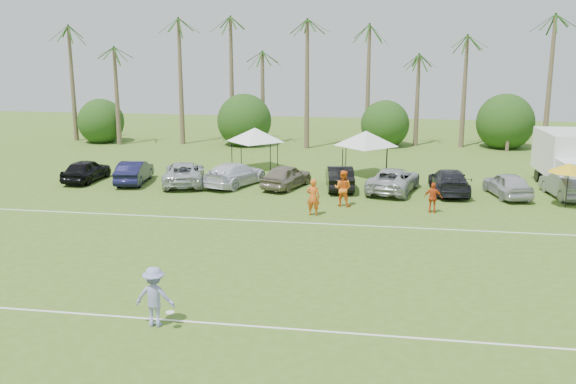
# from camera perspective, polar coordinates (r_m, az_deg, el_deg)

# --- Properties ---
(ground) EXTENTS (120.00, 120.00, 0.00)m
(ground) POSITION_cam_1_polar(r_m,az_deg,el_deg) (19.67, -12.23, -13.49)
(ground) COLOR #43641E
(ground) RESTS_ON ground
(field_lines) EXTENTS (80.00, 12.10, 0.01)m
(field_lines) POSITION_cam_1_polar(r_m,az_deg,el_deg) (26.66, -5.92, -5.99)
(field_lines) COLOR white
(field_lines) RESTS_ON ground
(palm_tree_0) EXTENTS (2.40, 2.40, 8.90)m
(palm_tree_0) POSITION_cam_1_polar(r_m,az_deg,el_deg) (61.45, -18.87, 11.32)
(palm_tree_0) COLOR brown
(palm_tree_0) RESTS_ON ground
(palm_tree_1) EXTENTS (2.40, 2.40, 9.90)m
(palm_tree_1) POSITION_cam_1_polar(r_m,az_deg,el_deg) (59.25, -14.57, 12.40)
(palm_tree_1) COLOR brown
(palm_tree_1) RESTS_ON ground
(palm_tree_2) EXTENTS (2.40, 2.40, 10.90)m
(palm_tree_2) POSITION_cam_1_polar(r_m,az_deg,el_deg) (57.43, -9.93, 13.47)
(palm_tree_2) COLOR brown
(palm_tree_2) RESTS_ON ground
(palm_tree_3) EXTENTS (2.40, 2.40, 11.90)m
(palm_tree_3) POSITION_cam_1_polar(r_m,az_deg,el_deg) (56.26, -5.99, 14.46)
(palm_tree_3) COLOR brown
(palm_tree_3) RESTS_ON ground
(palm_tree_4) EXTENTS (2.40, 2.40, 8.90)m
(palm_tree_4) POSITION_cam_1_polar(r_m,az_deg,el_deg) (55.34, -1.84, 11.88)
(palm_tree_4) COLOR brown
(palm_tree_4) RESTS_ON ground
(palm_tree_5) EXTENTS (2.40, 2.40, 9.90)m
(palm_tree_5) POSITION_cam_1_polar(r_m,az_deg,el_deg) (54.68, 2.37, 12.77)
(palm_tree_5) COLOR brown
(palm_tree_5) RESTS_ON ground
(palm_tree_6) EXTENTS (2.40, 2.40, 10.90)m
(palm_tree_6) POSITION_cam_1_polar(r_m,az_deg,el_deg) (54.33, 6.69, 13.60)
(palm_tree_6) COLOR brown
(palm_tree_6) RESTS_ON ground
(palm_tree_7) EXTENTS (2.40, 2.40, 11.90)m
(palm_tree_7) POSITION_cam_1_polar(r_m,az_deg,el_deg) (54.28, 11.07, 14.35)
(palm_tree_7) COLOR brown
(palm_tree_7) RESTS_ON ground
(palm_tree_8) EXTENTS (2.40, 2.40, 8.90)m
(palm_tree_8) POSITION_cam_1_polar(r_m,az_deg,el_deg) (54.62, 16.30, 11.35)
(palm_tree_8) COLOR brown
(palm_tree_8) RESTS_ON ground
(palm_tree_9) EXTENTS (2.40, 2.40, 9.90)m
(palm_tree_9) POSITION_cam_1_polar(r_m,az_deg,el_deg) (55.39, 21.61, 11.89)
(palm_tree_9) COLOR brown
(palm_tree_9) RESTS_ON ground
(bush_tree_0) EXTENTS (4.00, 4.00, 4.00)m
(bush_tree_0) POSITION_cam_1_polar(r_m,az_deg,el_deg) (61.38, -15.56, 6.21)
(bush_tree_0) COLOR brown
(bush_tree_0) RESTS_ON ground
(bush_tree_1) EXTENTS (4.00, 4.00, 4.00)m
(bush_tree_1) POSITION_cam_1_polar(r_m,az_deg,el_deg) (57.14, -3.58, 6.18)
(bush_tree_1) COLOR brown
(bush_tree_1) RESTS_ON ground
(bush_tree_2) EXTENTS (4.00, 4.00, 4.00)m
(bush_tree_2) POSITION_cam_1_polar(r_m,az_deg,el_deg) (55.69, 8.61, 5.88)
(bush_tree_2) COLOR brown
(bush_tree_2) RESTS_ON ground
(bush_tree_3) EXTENTS (4.00, 4.00, 4.00)m
(bush_tree_3) POSITION_cam_1_polar(r_m,az_deg,el_deg) (56.44, 18.85, 5.42)
(bush_tree_3) COLOR brown
(bush_tree_3) RESTS_ON ground
(sideline_player_a) EXTENTS (0.73, 0.51, 1.91)m
(sideline_player_a) POSITION_cam_1_polar(r_m,az_deg,el_deg) (32.98, 2.25, -0.47)
(sideline_player_a) COLOR orange
(sideline_player_a) RESTS_ON ground
(sideline_player_b) EXTENTS (1.10, 0.94, 1.98)m
(sideline_player_b) POSITION_cam_1_polar(r_m,az_deg,el_deg) (34.95, 4.90, 0.33)
(sideline_player_b) COLOR orange
(sideline_player_b) RESTS_ON ground
(sideline_player_c) EXTENTS (0.99, 0.49, 1.62)m
(sideline_player_c) POSITION_cam_1_polar(r_m,az_deg,el_deg) (34.31, 12.77, -0.50)
(sideline_player_c) COLOR #D14817
(sideline_player_c) RESTS_ON ground
(box_truck) EXTENTS (2.88, 6.76, 3.42)m
(box_truck) POSITION_cam_1_polar(r_m,az_deg,el_deg) (42.20, 23.60, 2.65)
(box_truck) COLOR white
(box_truck) RESTS_ON ground
(canopy_tent_left) EXTENTS (4.18, 4.18, 3.39)m
(canopy_tent_left) POSITION_cam_1_polar(r_m,az_deg,el_deg) (45.02, -2.96, 5.72)
(canopy_tent_left) COLOR black
(canopy_tent_left) RESTS_ON ground
(canopy_tent_right) EXTENTS (4.35, 4.35, 3.53)m
(canopy_tent_right) POSITION_cam_1_polar(r_m,az_deg,el_deg) (42.82, 6.96, 5.41)
(canopy_tent_right) COLOR black
(canopy_tent_right) RESTS_ON ground
(market_umbrella) EXTENTS (2.18, 2.18, 2.43)m
(market_umbrella) POSITION_cam_1_polar(r_m,az_deg,el_deg) (37.42, 23.71, 1.98)
(market_umbrella) COLOR black
(market_umbrella) RESTS_ON ground
(frisbee_player) EXTENTS (1.32, 0.74, 1.94)m
(frisbee_player) POSITION_cam_1_polar(r_m,az_deg,el_deg) (20.73, -11.78, -9.10)
(frisbee_player) COLOR #8D8EC8
(frisbee_player) RESTS_ON ground
(parked_car_0) EXTENTS (1.84, 4.28, 1.44)m
(parked_car_0) POSITION_cam_1_polar(r_m,az_deg,el_deg) (43.12, -17.50, 1.86)
(parked_car_0) COLOR black
(parked_car_0) RESTS_ON ground
(parked_car_1) EXTENTS (2.12, 4.55, 1.44)m
(parked_car_1) POSITION_cam_1_polar(r_m,az_deg,el_deg) (41.76, -13.51, 1.75)
(parked_car_1) COLOR black
(parked_car_1) RESTS_ON ground
(parked_car_2) EXTENTS (3.68, 5.64, 1.44)m
(parked_car_2) POSITION_cam_1_polar(r_m,az_deg,el_deg) (40.72, -9.23, 1.66)
(parked_car_2) COLOR #AEB0B5
(parked_car_2) RESTS_ON ground
(parked_car_3) EXTENTS (3.66, 5.36, 1.44)m
(parked_car_3) POSITION_cam_1_polar(r_m,az_deg,el_deg) (40.04, -4.71, 1.59)
(parked_car_3) COLOR silver
(parked_car_3) RESTS_ON ground
(parked_car_4) EXTENTS (2.97, 4.55, 1.44)m
(parked_car_4) POSITION_cam_1_polar(r_m,az_deg,el_deg) (39.29, -0.15, 1.41)
(parked_car_4) COLOR gray
(parked_car_4) RESTS_ON ground
(parked_car_5) EXTENTS (2.18, 4.56, 1.44)m
(parked_car_5) POSITION_cam_1_polar(r_m,az_deg,el_deg) (39.08, 4.60, 1.31)
(parked_car_5) COLOR black
(parked_car_5) RESTS_ON ground
(parked_car_6) EXTENTS (3.47, 5.59, 1.44)m
(parked_car_6) POSITION_cam_1_polar(r_m,az_deg,el_deg) (38.76, 9.37, 1.07)
(parked_car_6) COLOR #A7A8AB
(parked_car_6) RESTS_ON ground
(parked_car_7) EXTENTS (2.35, 5.09, 1.44)m
(parked_car_7) POSITION_cam_1_polar(r_m,az_deg,el_deg) (39.07, 14.14, 0.94)
(parked_car_7) COLOR black
(parked_car_7) RESTS_ON ground
(parked_car_8) EXTENTS (2.61, 4.51, 1.44)m
(parked_car_8) POSITION_cam_1_polar(r_m,az_deg,el_deg) (39.11, 18.92, 0.64)
(parked_car_8) COLOR #B2B2B7
(parked_car_8) RESTS_ON ground
(parked_car_9) EXTENTS (2.13, 4.55, 1.44)m
(parked_car_9) POSITION_cam_1_polar(r_m,az_deg,el_deg) (40.10, 23.43, 0.56)
(parked_car_9) COLOR slate
(parked_car_9) RESTS_ON ground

